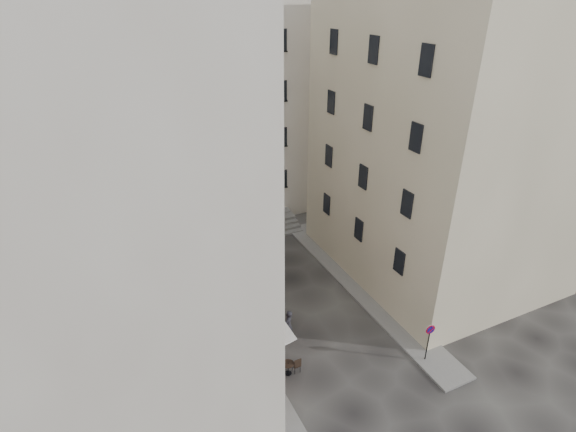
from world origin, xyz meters
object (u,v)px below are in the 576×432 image
no_parking_sign (429,336)px  bistro_table_b (270,357)px  bistro_table_a (288,367)px  pedestrian (288,325)px

no_parking_sign → bistro_table_b: bearing=162.0°
bistro_table_b → bistro_table_a: bearing=-62.3°
bistro_table_a → pedestrian: size_ratio=0.69×
no_parking_sign → pedestrian: 7.36m
no_parking_sign → bistro_table_a: 7.30m
no_parking_sign → bistro_table_b: 8.15m
bistro_table_b → no_parking_sign: bearing=-23.9°
pedestrian → no_parking_sign: bearing=104.0°
bistro_table_a → bistro_table_b: bistro_table_a is taller
bistro_table_a → pedestrian: pedestrian is taller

